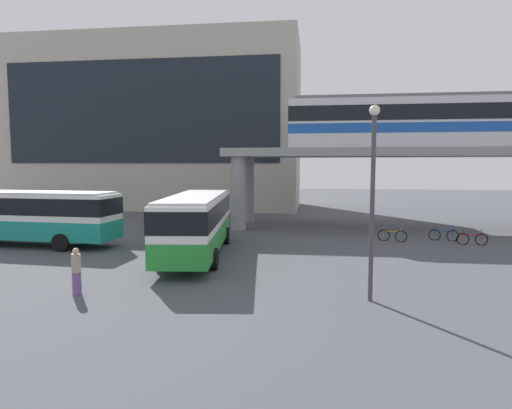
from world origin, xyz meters
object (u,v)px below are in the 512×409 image
train (449,121)px  bicycle_red (472,239)px  bicycle_blue (444,235)px  station_building (159,126)px  bus_secondary (27,212)px  pedestrian_waiting_near_stop (76,273)px  bus_main (197,218)px  bicycle_orange (392,236)px

train → bicycle_red: train is taller
bicycle_blue → station_building: bearing=142.2°
bus_secondary → pedestrian_waiting_near_stop: (8.19, -8.89, -1.16)m
bus_main → pedestrian_waiting_near_stop: bearing=-109.2°
bus_main → bicycle_blue: 15.70m
bicycle_blue → bicycle_orange: (-3.25, -0.68, 0.00)m
station_building → bus_main: (11.45, -26.35, -7.24)m
bus_main → bicycle_red: bus_main is taller
bus_main → bus_secondary: size_ratio=1.01×
bicycle_red → bicycle_orange: size_ratio=1.03×
bicycle_blue → bicycle_orange: size_ratio=1.01×
bus_main → pedestrian_waiting_near_stop: bus_main is taller
bicycle_red → bus_main: bearing=-161.7°
bicycle_red → pedestrian_waiting_near_stop: 21.95m
bicycle_blue → bicycle_orange: bearing=-168.1°
bicycle_orange → pedestrian_waiting_near_stop: bearing=-135.8°
bicycle_blue → bicycle_red: size_ratio=0.98×
train → bicycle_orange: 10.75m
station_building → bus_secondary: station_building is taller
bus_main → bus_secondary: (-10.76, 1.52, 0.00)m
station_building → bus_secondary: bearing=-88.4°
bus_main → bicycle_blue: (14.21, 6.46, -1.63)m
pedestrian_waiting_near_stop → train: bearing=46.1°
bus_secondary → bicycle_red: size_ratio=6.25×
station_building → train: (27.22, -14.67, -1.27)m
bus_secondary → pedestrian_waiting_near_stop: 12.15m
bicycle_red → bicycle_orange: same height
train → station_building: bearing=151.7°
train → bus_secondary: size_ratio=2.08×
pedestrian_waiting_near_stop → station_building: bearing=104.8°
bus_secondary → train: bearing=21.0°
bicycle_orange → pedestrian_waiting_near_stop: 18.87m
bicycle_red → bicycle_blue: bearing=133.4°
station_building → bicycle_blue: 33.66m
train → bus_secondary: (-26.53, -10.16, -5.97)m
bicycle_orange → bus_main: bearing=-152.2°
bus_secondary → station_building: bearing=91.6°
station_building → train: bearing=-28.3°
bicycle_blue → bicycle_red: same height
bicycle_blue → pedestrian_waiting_near_stop: size_ratio=1.00×
station_building → bicycle_blue: size_ratio=18.03×
train → bus_secondary: bearing=-159.0°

